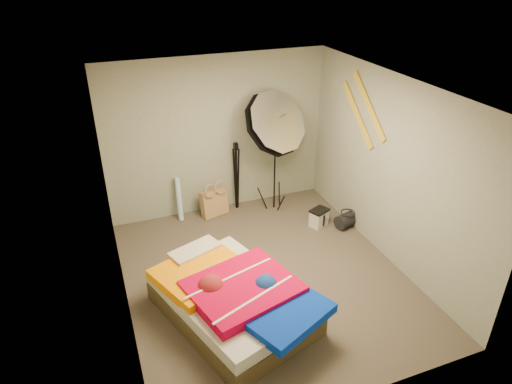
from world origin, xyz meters
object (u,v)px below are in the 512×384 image
tote_bag (214,203)px  duffel_bag (347,220)px  photo_umbrella (273,124)px  wrapping_roll (179,199)px  camera_tripod (236,172)px  camera_case (319,218)px  bed (233,298)px

tote_bag → duffel_bag: size_ratio=1.20×
tote_bag → photo_umbrella: (0.87, -0.30, 1.31)m
wrapping_roll → camera_tripod: camera_tripod is taller
tote_bag → duffel_bag: 2.11m
tote_bag → camera_tripod: size_ratio=0.38×
tote_bag → photo_umbrella: photo_umbrella is taller
tote_bag → camera_case: size_ratio=1.69×
duffel_bag → photo_umbrella: photo_umbrella is taller
camera_case → bed: bed is taller
wrapping_roll → camera_case: (1.96, -0.98, -0.22)m
wrapping_roll → photo_umbrella: 1.88m
camera_case → duffel_bag: camera_case is taller
tote_bag → bed: 2.34m
camera_tripod → wrapping_roll: bearing=-179.6°
tote_bag → bed: (-0.45, -2.30, 0.05)m
duffel_bag → camera_case: bearing=140.3°
bed → photo_umbrella: size_ratio=1.01×
camera_case → photo_umbrella: bearing=108.2°
wrapping_roll → camera_tripod: (0.96, 0.01, 0.31)m
bed → camera_tripod: camera_tripod is taller
tote_bag → photo_umbrella: size_ratio=0.21×
tote_bag → camera_case: (1.42, -0.90, -0.09)m
wrapping_roll → photo_umbrella: bearing=-15.3°
bed → tote_bag: bearing=79.0°
camera_case → duffel_bag: bearing=-47.4°
camera_case → camera_tripod: 1.51m
wrapping_roll → photo_umbrella: photo_umbrella is taller
camera_case → bed: (-1.86, -1.40, 0.14)m
camera_case → camera_tripod: bearing=111.0°
tote_bag → bed: size_ratio=0.20×
tote_bag → camera_tripod: (0.42, 0.09, 0.44)m
bed → photo_umbrella: bearing=56.6°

